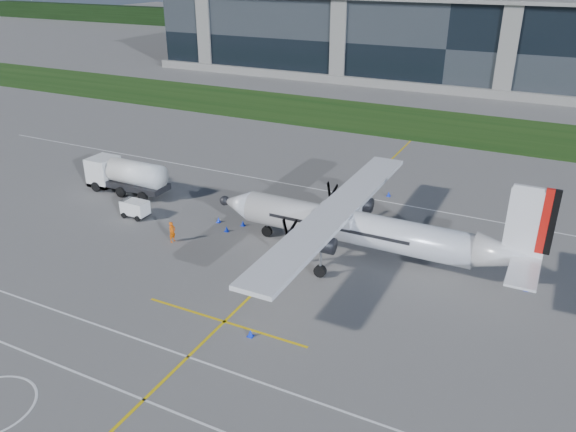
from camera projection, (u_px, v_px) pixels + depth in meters
ground at (391, 136)px, 75.19m from camera, size 400.00×400.00×0.00m
grass_strip at (407, 122)px, 81.69m from camera, size 400.00×18.00×0.04m
terminal_building at (458, 42)px, 104.60m from camera, size 120.00×20.00×15.00m
tree_line at (499, 34)px, 155.27m from camera, size 400.00×6.00×6.00m
yellow_taxiway_centerline at (322, 227)px, 49.57m from camera, size 0.20×70.00×0.01m
white_lane_line at (101, 383)px, 31.27m from camera, size 90.00×0.15×0.01m
turboprop_aircraft at (366, 211)px, 42.69m from camera, size 26.00×26.97×8.09m
fuel_tanker_truck at (122, 175)px, 56.54m from camera, size 9.20×2.99×3.45m
baggage_tug at (135, 209)px, 51.20m from camera, size 2.61×1.57×1.57m
ground_crew_person at (172, 230)px, 46.55m from camera, size 0.69×0.90×2.06m
safety_cone_fwd at (219, 220)px, 50.34m from camera, size 0.36×0.36×0.50m
safety_cone_portwing at (250, 333)px, 35.02m from camera, size 0.36×0.36×0.50m
safety_cone_stbdwing at (389, 194)px, 55.90m from camera, size 0.36×0.36×0.50m
safety_cone_nose_stbd at (243, 223)px, 49.67m from camera, size 0.36×0.36×0.50m
safety_cone_nose_port at (227, 229)px, 48.63m from camera, size 0.36×0.36×0.50m
safety_cone_tail at (526, 287)px, 39.94m from camera, size 0.36×0.36×0.50m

